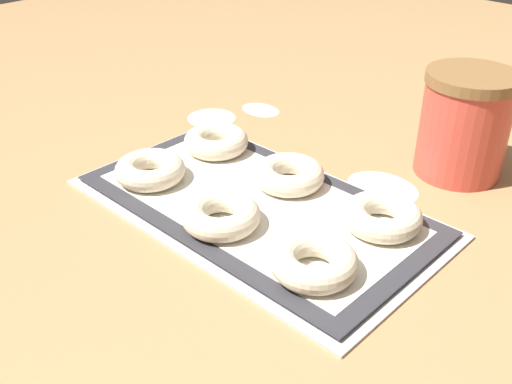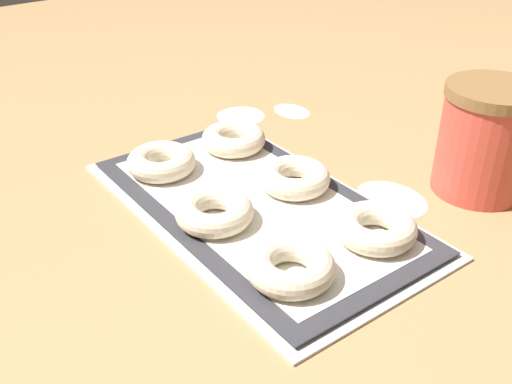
% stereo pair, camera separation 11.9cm
% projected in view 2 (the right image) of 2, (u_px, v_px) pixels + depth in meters
% --- Properties ---
extents(ground_plane, '(2.80, 2.80, 0.00)m').
position_uv_depth(ground_plane, '(260.00, 216.00, 0.82)').
color(ground_plane, '#A87F51').
extents(baking_tray, '(0.51, 0.29, 0.01)m').
position_uv_depth(baking_tray, '(256.00, 206.00, 0.83)').
color(baking_tray, silver).
rests_on(baking_tray, ground_plane).
extents(baking_mat, '(0.49, 0.26, 0.00)m').
position_uv_depth(baking_mat, '(256.00, 203.00, 0.83)').
color(baking_mat, '#333338').
rests_on(baking_mat, baking_tray).
extents(bagel_front_left, '(0.10, 0.10, 0.03)m').
position_uv_depth(bagel_front_left, '(161.00, 162.00, 0.90)').
color(bagel_front_left, beige).
rests_on(bagel_front_left, baking_mat).
extents(bagel_front_center, '(0.10, 0.10, 0.03)m').
position_uv_depth(bagel_front_center, '(214.00, 211.00, 0.78)').
color(bagel_front_center, beige).
rests_on(bagel_front_center, baking_mat).
extents(bagel_front_right, '(0.10, 0.10, 0.03)m').
position_uv_depth(bagel_front_right, '(291.00, 266.00, 0.68)').
color(bagel_front_right, beige).
rests_on(bagel_front_right, baking_mat).
extents(bagel_back_left, '(0.10, 0.10, 0.03)m').
position_uv_depth(bagel_back_left, '(234.00, 139.00, 0.97)').
color(bagel_back_left, beige).
rests_on(bagel_back_left, baking_mat).
extents(bagel_back_center, '(0.10, 0.10, 0.03)m').
position_uv_depth(bagel_back_center, '(294.00, 178.00, 0.86)').
color(bagel_back_center, beige).
rests_on(bagel_back_center, baking_mat).
extents(bagel_back_right, '(0.10, 0.10, 0.03)m').
position_uv_depth(bagel_back_right, '(376.00, 228.00, 0.75)').
color(bagel_back_right, beige).
rests_on(bagel_back_right, baking_mat).
extents(flour_canister, '(0.13, 0.13, 0.16)m').
position_uv_depth(flour_canister, '(486.00, 140.00, 0.84)').
color(flour_canister, '#DB4C3D').
rests_on(flour_canister, ground_plane).
extents(flour_patch_near, '(0.08, 0.06, 0.00)m').
position_uv_depth(flour_patch_near, '(292.00, 111.00, 1.13)').
color(flour_patch_near, white).
rests_on(flour_patch_near, ground_plane).
extents(flour_patch_far, '(0.09, 0.09, 0.00)m').
position_uv_depth(flour_patch_far, '(241.00, 115.00, 1.11)').
color(flour_patch_far, white).
rests_on(flour_patch_far, ground_plane).
extents(flour_patch_side, '(0.11, 0.09, 0.00)m').
position_uv_depth(flour_patch_side, '(392.00, 198.00, 0.86)').
color(flour_patch_side, white).
rests_on(flour_patch_side, ground_plane).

